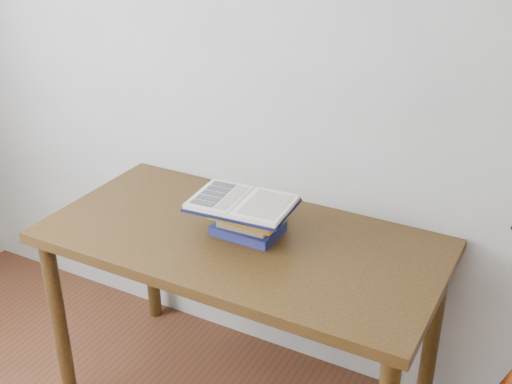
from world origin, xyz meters
The scene contains 3 objects.
desk centered at (0.02, 1.38, 0.67)m, with size 1.43×0.72×0.77m.
book_stack centered at (0.04, 1.41, 0.83)m, with size 0.25×0.18×0.12m.
open_book centered at (0.03, 1.38, 0.90)m, with size 0.37×0.27×0.03m.
Camera 1 is at (1.01, -0.34, 1.92)m, focal length 45.00 mm.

